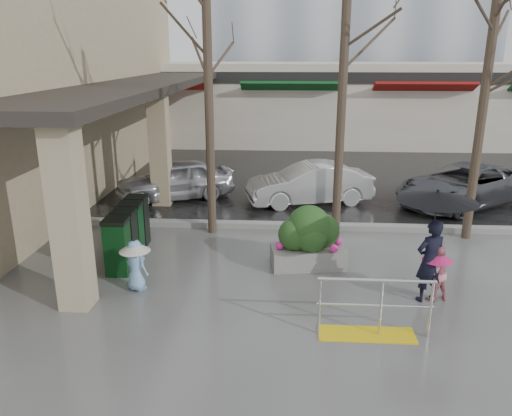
# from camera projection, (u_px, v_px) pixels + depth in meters

# --- Properties ---
(ground) EXTENTS (120.00, 120.00, 0.00)m
(ground) POSITION_uv_depth(u_px,v_px,m) (289.00, 299.00, 9.54)
(ground) COLOR #51514F
(ground) RESTS_ON ground
(street_asphalt) EXTENTS (120.00, 36.00, 0.01)m
(street_asphalt) POSITION_uv_depth(u_px,v_px,m) (289.00, 129.00, 30.50)
(street_asphalt) COLOR black
(street_asphalt) RESTS_ON ground
(curb) EXTENTS (120.00, 0.30, 0.15)m
(curb) POSITION_uv_depth(u_px,v_px,m) (289.00, 226.00, 13.33)
(curb) COLOR gray
(curb) RESTS_ON ground
(near_building) EXTENTS (6.00, 18.00, 8.00)m
(near_building) POSITION_uv_depth(u_px,v_px,m) (19.00, 68.00, 16.51)
(near_building) COLOR tan
(near_building) RESTS_ON ground
(canopy_slab) EXTENTS (2.80, 18.00, 0.25)m
(canopy_slab) POSITION_uv_depth(u_px,v_px,m) (145.00, 80.00, 16.37)
(canopy_slab) COLOR #2D2823
(canopy_slab) RESTS_ON pillar_front
(pillar_front) EXTENTS (0.55, 0.55, 3.50)m
(pillar_front) POSITION_uv_depth(u_px,v_px,m) (69.00, 216.00, 8.78)
(pillar_front) COLOR tan
(pillar_front) RESTS_ON ground
(pillar_back) EXTENTS (0.55, 0.55, 3.50)m
(pillar_back) POSITION_uv_depth(u_px,v_px,m) (160.00, 148.00, 14.97)
(pillar_back) COLOR tan
(pillar_back) RESTS_ON ground
(storefront_row) EXTENTS (34.00, 6.74, 4.00)m
(storefront_row) POSITION_uv_depth(u_px,v_px,m) (328.00, 102.00, 25.94)
(storefront_row) COLOR beige
(storefront_row) RESTS_ON ground
(handrail) EXTENTS (1.90, 0.50, 1.03)m
(handrail) POSITION_uv_depth(u_px,v_px,m) (372.00, 315.00, 8.21)
(handrail) COLOR yellow
(handrail) RESTS_ON ground
(tree_west) EXTENTS (3.20, 3.20, 6.80)m
(tree_west) POSITION_uv_depth(u_px,v_px,m) (207.00, 26.00, 11.58)
(tree_west) COLOR #382B21
(tree_west) RESTS_ON ground
(tree_midwest) EXTENTS (3.20, 3.20, 7.00)m
(tree_midwest) POSITION_uv_depth(u_px,v_px,m) (346.00, 19.00, 11.34)
(tree_midwest) COLOR #382B21
(tree_midwest) RESTS_ON ground
(tree_mideast) EXTENTS (3.20, 3.20, 6.50)m
(tree_mideast) POSITION_uv_depth(u_px,v_px,m) (492.00, 36.00, 11.25)
(tree_mideast) COLOR #382B21
(tree_mideast) RESTS_ON ground
(woman) EXTENTS (1.44, 1.44, 2.19)m
(woman) POSITION_uv_depth(u_px,v_px,m) (434.00, 229.00, 9.07)
(woman) COLOR black
(woman) RESTS_ON ground
(child_pink) EXTENTS (0.63, 0.57, 1.09)m
(child_pink) POSITION_uv_depth(u_px,v_px,m) (436.00, 270.00, 9.35)
(child_pink) COLOR pink
(child_pink) RESTS_ON ground
(child_blue) EXTENTS (0.61, 0.61, 1.04)m
(child_blue) POSITION_uv_depth(u_px,v_px,m) (136.00, 260.00, 9.73)
(child_blue) COLOR #79A9D8
(child_blue) RESTS_ON ground
(planter) EXTENTS (1.69, 1.03, 1.39)m
(planter) POSITION_uv_depth(u_px,v_px,m) (309.00, 237.00, 10.83)
(planter) COLOR slate
(planter) RESTS_ON ground
(news_boxes) EXTENTS (0.58, 2.21, 1.22)m
(news_boxes) POSITION_uv_depth(u_px,v_px,m) (128.00, 233.00, 11.26)
(news_boxes) COLOR #0C3915
(news_boxes) RESTS_ON ground
(car_a) EXTENTS (3.98, 2.91, 1.26)m
(car_a) POSITION_uv_depth(u_px,v_px,m) (175.00, 180.00, 15.85)
(car_a) COLOR #B6B6BB
(car_a) RESTS_ON ground
(car_b) EXTENTS (4.04, 2.31, 1.26)m
(car_b) POSITION_uv_depth(u_px,v_px,m) (309.00, 184.00, 15.40)
(car_b) COLOR silver
(car_b) RESTS_ON ground
(car_c) EXTENTS (4.93, 4.27, 1.26)m
(car_c) POSITION_uv_depth(u_px,v_px,m) (464.00, 185.00, 15.25)
(car_c) COLOR #55595D
(car_c) RESTS_ON ground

